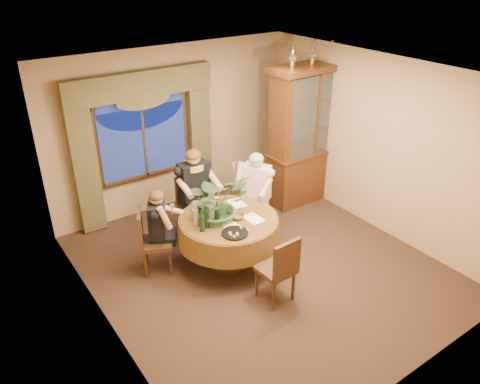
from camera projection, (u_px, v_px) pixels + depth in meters
floor at (261, 266)px, 6.86m from camera, size 5.00×5.00×0.00m
wall_back at (174, 128)px, 8.03m from camera, size 4.50×0.00×4.50m
wall_right at (376, 144)px, 7.36m from camera, size 0.00×5.00×5.00m
ceiling at (265, 75)px, 5.57m from camera, size 5.00×5.00×0.00m
window at (144, 142)px, 7.72m from camera, size 1.62×0.10×1.32m
arched_transom at (139, 96)px, 7.36m from camera, size 1.60×0.06×0.44m
drapery_left at (85, 165)px, 7.21m from camera, size 0.38×0.14×2.32m
drapery_right at (200, 137)px, 8.26m from camera, size 0.38×0.14×2.32m
swag_valance at (140, 84)px, 7.21m from camera, size 2.45×0.16×0.42m
dining_table at (229, 240)px, 6.80m from camera, size 1.79×1.79×0.75m
china_cabinet at (307, 135)px, 8.21m from camera, size 1.52×0.60×2.46m
oil_lamp_left at (293, 57)px, 7.35m from camera, size 0.11×0.11×0.34m
oil_lamp_center at (313, 53)px, 7.57m from camera, size 0.11×0.11×0.34m
oil_lamp_right at (332, 51)px, 7.79m from camera, size 0.11×0.11×0.34m
chair_right at (250, 204)px, 7.55m from camera, size 0.59×0.59×0.96m
chair_back_right at (194, 206)px, 7.47m from camera, size 0.42×0.42×0.96m
chair_back at (156, 241)px, 6.58m from camera, size 0.56×0.56×0.96m
chair_front_left at (276, 268)px, 6.03m from camera, size 0.44×0.44×0.96m
person_pink at (256, 192)px, 7.47m from camera, size 0.63×0.65×1.37m
person_back at (158, 229)px, 6.61m from camera, size 0.57×0.58×1.23m
person_scarf at (194, 191)px, 7.40m from camera, size 0.53×0.49×1.45m
stoneware_vase at (214, 207)px, 6.62m from camera, size 0.15×0.15×0.28m
centerpiece_plant at (217, 181)px, 6.37m from camera, size 0.87×0.97×0.76m
olive_bowl at (238, 217)px, 6.59m from camera, size 0.17×0.17×0.05m
cheese_platter at (235, 233)px, 6.24m from camera, size 0.36×0.36×0.02m
wine_bottle_0 at (199, 209)px, 6.52m from camera, size 0.07×0.07×0.33m
wine_bottle_1 at (196, 215)px, 6.37m from camera, size 0.07×0.07×0.33m
wine_bottle_2 at (211, 212)px, 6.43m from camera, size 0.07×0.07×0.33m
wine_bottle_3 at (206, 217)px, 6.32m from camera, size 0.07×0.07×0.33m
wine_bottle_4 at (202, 221)px, 6.23m from camera, size 0.07×0.07×0.33m
wine_bottle_5 at (217, 212)px, 6.43m from camera, size 0.07×0.07×0.33m
tasting_paper_0 at (253, 218)px, 6.60m from camera, size 0.22×0.31×0.00m
tasting_paper_1 at (237, 203)px, 6.99m from camera, size 0.25×0.33×0.00m
tasting_paper_2 at (236, 229)px, 6.35m from camera, size 0.25×0.32×0.00m
wine_glass_person_pink at (243, 197)px, 6.99m from camera, size 0.07×0.07×0.18m
wine_glass_person_back at (193, 214)px, 6.54m from camera, size 0.07×0.07×0.18m
wine_glass_person_scarf at (211, 198)px, 6.96m from camera, size 0.07×0.07×0.18m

